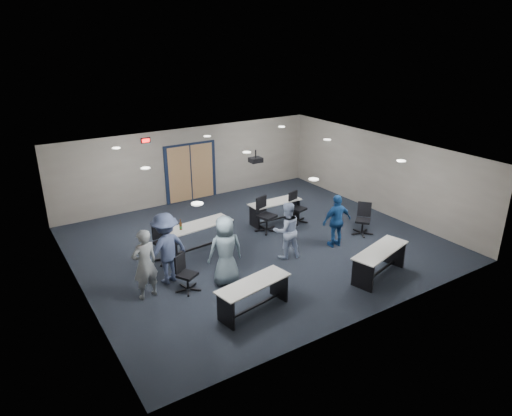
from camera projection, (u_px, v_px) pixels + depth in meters
floor at (256, 243)px, 13.57m from camera, size 10.00×10.00×0.00m
back_wall at (190, 164)px, 16.62m from camera, size 10.00×0.04×2.70m
front_wall at (371, 264)px, 9.55m from camera, size 10.00×0.04×2.70m
left_wall at (75, 241)px, 10.58m from camera, size 0.04×9.00×2.70m
right_wall at (379, 173)px, 15.58m from camera, size 0.04×9.00×2.70m
ceiling at (256, 155)px, 12.59m from camera, size 10.00×9.00×0.04m
double_door at (191, 173)px, 16.70m from camera, size 2.00×0.07×2.20m
exit_sign at (146, 140)px, 15.38m from camera, size 0.32×0.07×0.18m
ceiling_projector at (256, 160)px, 13.24m from camera, size 0.35×0.32×0.37m
ceiling_can_lights at (251, 154)px, 12.80m from camera, size 6.24×5.74×0.02m
table_front_left at (254, 292)px, 10.12m from camera, size 1.87×0.90×0.73m
table_front_right at (380, 258)px, 11.57m from camera, size 1.97×1.09×0.76m
table_back_left at (198, 233)px, 12.93m from camera, size 2.05×0.87×1.11m
table_back_right at (275, 208)px, 14.90m from camera, size 1.79×0.60×0.84m
chair_back_a at (166, 241)px, 12.34m from camera, size 0.84×0.84×1.16m
chair_back_c at (267, 215)px, 14.20m from camera, size 0.87×0.87×1.11m
chair_back_d at (298, 208)px, 14.90m from camera, size 0.79×0.79×1.02m
chair_loose_left at (187, 274)px, 10.95m from camera, size 0.79×0.79×0.92m
chair_loose_right at (363, 219)px, 14.01m from camera, size 0.88×0.88×0.99m
person_gray at (145, 264)px, 10.54m from camera, size 0.70×0.52×1.74m
person_plaid at (225, 250)px, 11.15m from camera, size 0.96×0.71×1.78m
person_lightblue at (287, 230)px, 12.47m from camera, size 0.89×0.75×1.62m
person_navy at (337, 221)px, 13.14m from camera, size 0.96×0.50×1.58m
person_back at (166, 248)px, 11.21m from camera, size 1.31×0.95×1.83m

